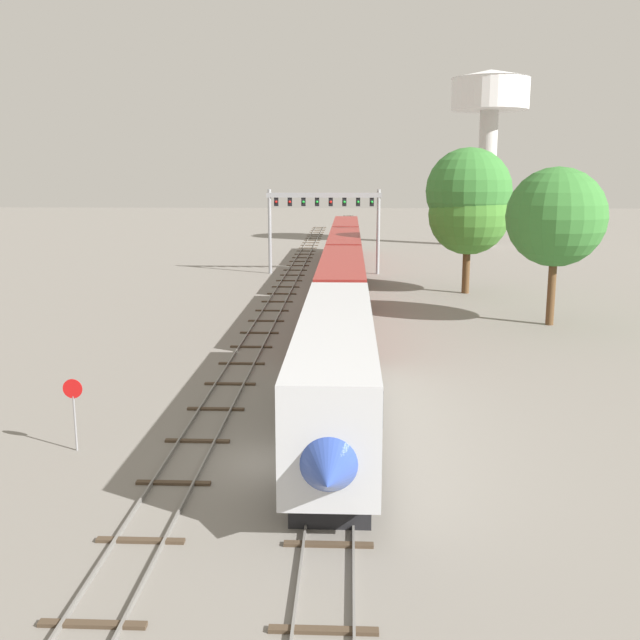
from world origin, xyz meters
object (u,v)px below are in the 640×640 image
passenger_train (343,271)px  water_tower (490,105)px  trackside_tree_mid (556,217)px  stop_sign (74,404)px  trackside_tree_right (469,214)px  signal_gantry (324,212)px  trackside_tree_left (469,191)px

passenger_train → water_tower: 55.06m
trackside_tree_mid → stop_sign: bearing=-134.9°
water_tower → trackside_tree_mid: size_ratio=2.26×
stop_sign → trackside_tree_right: trackside_tree_right is taller
signal_gantry → stop_sign: size_ratio=4.20×
signal_gantry → water_tower: bearing=54.0°
trackside_tree_left → signal_gantry: bearing=137.1°
signal_gantry → water_tower: water_tower is taller
signal_gantry → stop_sign: 51.51m
trackside_tree_right → passenger_train: bearing=-156.2°
water_tower → trackside_tree_left: 45.55m
water_tower → trackside_tree_left: bearing=-102.3°
passenger_train → trackside_tree_left: 13.55m
water_tower → trackside_tree_left: (-9.40, -43.17, -11.09)m
stop_sign → trackside_tree_mid: trackside_tree_mid is taller
passenger_train → trackside_tree_mid: bearing=-30.7°
stop_sign → trackside_tree_right: 44.04m
signal_gantry → trackside_tree_left: bearing=-42.9°
trackside_tree_right → signal_gantry: bearing=137.0°
signal_gantry → trackside_tree_left: trackside_tree_left is taller
signal_gantry → stop_sign: signal_gantry is taller
stop_sign → trackside_tree_mid: size_ratio=0.26×
signal_gantry → trackside_tree_mid: size_ratio=1.10×
signal_gantry → trackside_tree_right: trackside_tree_right is taller
passenger_train → trackside_tree_left: (10.87, 4.94, 6.41)m
signal_gantry → stop_sign: bearing=-98.7°
passenger_train → trackside_tree_mid: (14.75, -8.76, 4.97)m
water_tower → trackside_tree_left: water_tower is taller
trackside_tree_mid → water_tower: bearing=84.5°
signal_gantry → trackside_tree_mid: trackside_tree_mid is taller
stop_sign → trackside_tree_right: (20.96, 38.40, 5.15)m
water_tower → trackside_tree_right: bearing=-102.1°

